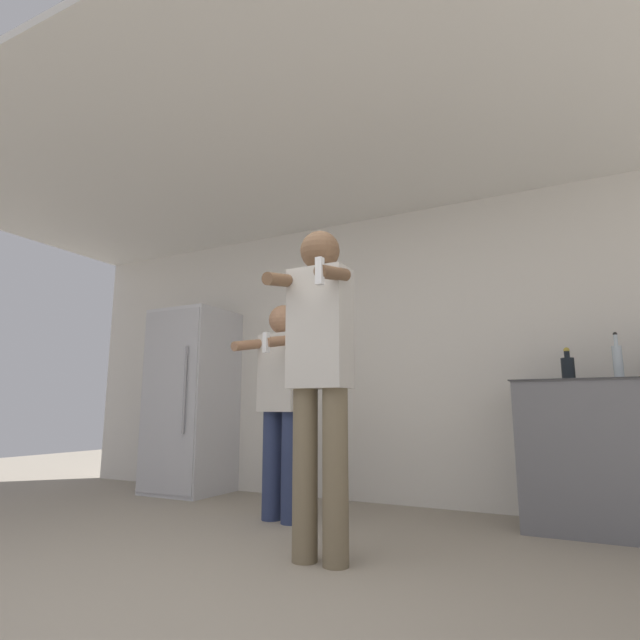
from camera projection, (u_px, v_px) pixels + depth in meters
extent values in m
plane|color=gray|center=(137.00, 627.00, 1.83)|extent=(14.00, 14.00, 0.00)
cube|color=silver|center=(385.00, 354.00, 4.45)|extent=(7.00, 0.06, 2.55)
cube|color=silver|center=(312.00, 148.00, 3.47)|extent=(7.00, 3.22, 0.05)
cube|color=silver|center=(192.00, 400.00, 4.91)|extent=(0.69, 0.65, 1.76)
cube|color=#B6B6BB|center=(168.00, 399.00, 4.62)|extent=(0.67, 0.01, 1.69)
cylinder|color=#99999E|center=(185.00, 389.00, 4.51)|extent=(0.02, 0.02, 0.79)
cylinder|color=silver|center=(618.00, 363.00, 3.32)|extent=(0.06, 0.06, 0.22)
cylinder|color=silver|center=(616.00, 340.00, 3.35)|extent=(0.02, 0.02, 0.08)
sphere|color=black|center=(615.00, 334.00, 3.36)|extent=(0.03, 0.03, 0.03)
cylinder|color=black|center=(568.00, 369.00, 3.45)|extent=(0.09, 0.09, 0.16)
cylinder|color=black|center=(567.00, 354.00, 3.47)|extent=(0.04, 0.04, 0.05)
sphere|color=#B29933|center=(566.00, 350.00, 3.48)|extent=(0.04, 0.04, 0.04)
cylinder|color=#75664C|center=(305.00, 473.00, 2.69)|extent=(0.14, 0.14, 0.90)
cylinder|color=#75664C|center=(335.00, 475.00, 2.61)|extent=(0.14, 0.14, 0.90)
cube|color=beige|center=(320.00, 328.00, 2.79)|extent=(0.33, 0.20, 0.67)
sphere|color=brown|center=(320.00, 251.00, 2.87)|extent=(0.23, 0.23, 0.23)
cylinder|color=brown|center=(282.00, 280.00, 2.77)|extent=(0.07, 0.32, 0.12)
cylinder|color=brown|center=(333.00, 273.00, 2.63)|extent=(0.07, 0.32, 0.12)
cube|color=white|center=(320.00, 271.00, 2.49)|extent=(0.04, 0.04, 0.14)
cylinder|color=navy|center=(272.00, 465.00, 3.67)|extent=(0.15, 0.15, 0.77)
cylinder|color=navy|center=(291.00, 467.00, 3.55)|extent=(0.15, 0.15, 0.77)
cube|color=beige|center=(283.00, 373.00, 3.73)|extent=(0.39, 0.27, 0.58)
sphere|color=#9E7051|center=(284.00, 320.00, 3.80)|extent=(0.23, 0.23, 0.23)
cylinder|color=#9E7051|center=(252.00, 345.00, 3.74)|extent=(0.15, 0.36, 0.13)
cylinder|color=#9E7051|center=(284.00, 341.00, 3.53)|extent=(0.15, 0.36, 0.13)
cube|color=white|center=(266.00, 343.00, 3.40)|extent=(0.04, 0.04, 0.14)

